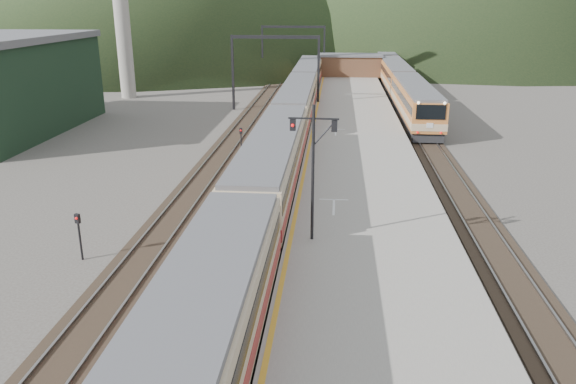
{
  "coord_description": "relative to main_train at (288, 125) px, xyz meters",
  "views": [
    {
      "loc": [
        3.77,
        -6.1,
        11.4
      ],
      "look_at": [
        1.41,
        21.36,
        2.0
      ],
      "focal_mm": 35.0,
      "sensor_mm": 36.0,
      "label": 1
    }
  ],
  "objects": [
    {
      "name": "track_main",
      "position": [
        0.0,
        2.57,
        -2.03
      ],
      "size": [
        2.6,
        200.0,
        0.23
      ],
      "color": "black",
      "rests_on": "ground"
    },
    {
      "name": "track_far",
      "position": [
        -5.0,
        2.57,
        -2.03
      ],
      "size": [
        2.6,
        200.0,
        0.23
      ],
      "color": "black",
      "rests_on": "ground"
    },
    {
      "name": "main_train",
      "position": [
        0.0,
        0.0,
        0.0
      ],
      "size": [
        3.06,
        83.72,
        3.73
      ],
      "color": "tan",
      "rests_on": "track_main"
    },
    {
      "name": "signal_mast",
      "position": [
        2.83,
        -19.72,
        2.73
      ],
      "size": [
        2.2,
        0.26,
        6.22
      ],
      "color": "black",
      "rests_on": "platform"
    },
    {
      "name": "station_shed",
      "position": [
        5.6,
        40.57,
        0.47
      ],
      "size": [
        9.4,
        4.4,
        3.1
      ],
      "color": "brown",
      "rests_on": "platform"
    },
    {
      "name": "second_train",
      "position": [
        11.5,
        32.47,
        -0.09
      ],
      "size": [
        2.91,
        59.67,
        3.55
      ],
      "color": "#C47334",
      "rests_on": "track_second"
    },
    {
      "name": "short_signal_c",
      "position": [
        -7.79,
        -20.75,
        -0.63
      ],
      "size": [
        0.25,
        0.21,
        2.27
      ],
      "color": "black",
      "rests_on": "ground"
    },
    {
      "name": "track_second",
      "position": [
        11.5,
        2.57,
        -2.03
      ],
      "size": [
        2.6,
        200.0,
        0.23
      ],
      "color": "black",
      "rests_on": "ground"
    },
    {
      "name": "gantry_near",
      "position": [
        -2.85,
        17.57,
        3.49
      ],
      "size": [
        9.55,
        0.25,
        8.0
      ],
      "color": "black",
      "rests_on": "ground"
    },
    {
      "name": "platform",
      "position": [
        5.6,
        0.57,
        -1.6
      ],
      "size": [
        8.0,
        100.0,
        1.0
      ],
      "primitive_type": "cube",
      "color": "gray",
      "rests_on": "ground"
    },
    {
      "name": "gantry_far",
      "position": [
        -2.85,
        42.57,
        3.49
      ],
      "size": [
        9.55,
        0.25,
        8.0
      ],
      "color": "black",
      "rests_on": "ground"
    },
    {
      "name": "short_signal_b",
      "position": [
        -3.39,
        -2.13,
        -0.63
      ],
      "size": [
        0.23,
        0.17,
        2.27
      ],
      "color": "black",
      "rests_on": "ground"
    }
  ]
}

